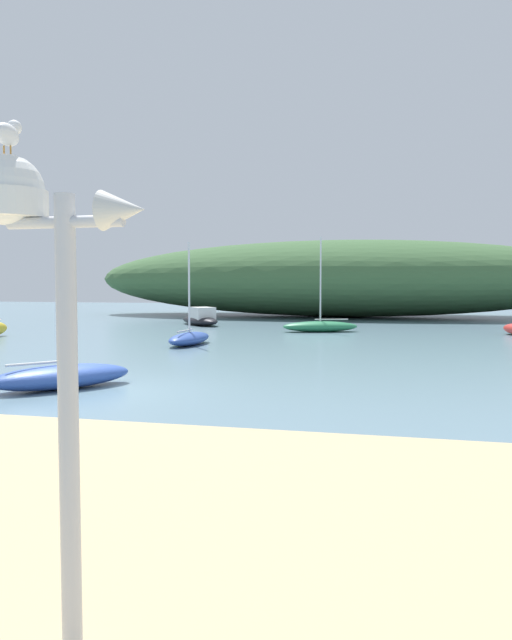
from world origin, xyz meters
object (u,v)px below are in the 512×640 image
object	(u,v)px
mast_structure	(34,253)
motorboat_by_sandbar	(201,319)
sailboat_near_shore	(61,376)
sailboat_outer_mooring	(320,326)
sailboat_mid_channel	(189,338)
seagull_on_radar	(8,133)

from	to	relation	value
mast_structure	motorboat_by_sandbar	size ratio (longest dim) A/B	0.72
mast_structure	motorboat_by_sandbar	distance (m)	32.26
sailboat_near_shore	sailboat_outer_mooring	size ratio (longest dim) A/B	0.70
mast_structure	sailboat_outer_mooring	size ratio (longest dim) A/B	0.63
mast_structure	sailboat_near_shore	distance (m)	11.17
sailboat_near_shore	mast_structure	bearing A→B (deg)	-59.59
mast_structure	sailboat_mid_channel	distance (m)	20.74
mast_structure	sailboat_outer_mooring	world-z (taller)	sailboat_outer_mooring
sailboat_outer_mooring	sailboat_mid_channel	bearing A→B (deg)	-118.44
sailboat_near_shore	sailboat_outer_mooring	bearing A→B (deg)	78.49
sailboat_outer_mooring	seagull_on_radar	bearing A→B (deg)	-86.47
sailboat_outer_mooring	mast_structure	bearing A→B (deg)	-86.13
sailboat_outer_mooring	sailboat_mid_channel	size ratio (longest dim) A/B	1.17
sailboat_near_shore	motorboat_by_sandbar	xyz separation A→B (m)	(-3.80, 21.38, 0.10)
seagull_on_radar	sailboat_outer_mooring	xyz separation A→B (m)	(-1.69, 27.44, -3.02)
seagull_on_radar	sailboat_near_shore	size ratio (longest dim) A/B	0.09
mast_structure	seagull_on_radar	xyz separation A→B (m)	(-0.16, 0.02, 0.71)
sailboat_outer_mooring	sailboat_mid_channel	distance (m)	8.82
seagull_on_radar	mast_structure	bearing A→B (deg)	-5.44
mast_structure	motorboat_by_sandbar	xyz separation A→B (m)	(-9.33, 30.80, -2.22)
mast_structure	sailboat_near_shore	bearing A→B (deg)	120.41
seagull_on_radar	sailboat_outer_mooring	distance (m)	27.66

